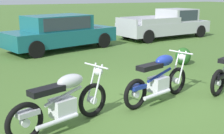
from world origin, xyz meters
The scene contains 6 objects.
ground_plane centered at (0.00, 0.00, 0.00)m, with size 120.00×120.00×0.00m, color #476B2D.
motorcycle_silver centered at (-2.17, -0.40, 0.48)m, with size 2.00×0.93×1.02m.
motorcycle_blue centered at (0.09, -0.04, 0.49)m, with size 1.98×0.88×1.02m.
car_teal centered at (0.00, 6.82, 0.80)m, with size 4.90×2.90×1.43m.
pickup_truck_silver centered at (6.14, 7.61, 0.75)m, with size 5.17×2.35×1.49m.
shrub_low centered at (2.81, 2.40, 0.28)m, with size 0.50×0.49×0.57m.
Camera 1 is at (-3.57, -5.05, 2.29)m, focal length 47.55 mm.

